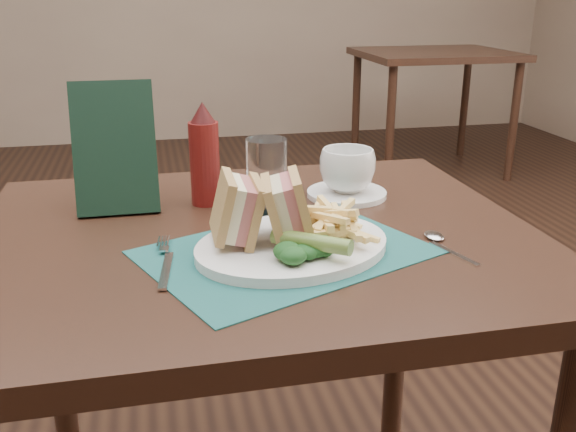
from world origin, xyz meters
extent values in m
plane|color=black|center=(0.00, 0.00, 0.00)|extent=(7.00, 7.00, 0.00)
plane|color=gray|center=(0.00, 3.50, 0.00)|extent=(6.00, 0.00, 6.00)
cube|color=#184F4C|center=(0.03, -0.60, 0.75)|extent=(0.48, 0.42, 0.00)
cylinder|color=#55732B|center=(0.05, -0.66, 0.79)|extent=(0.11, 0.10, 0.03)
cylinder|color=white|center=(0.20, -0.36, 0.76)|extent=(0.19, 0.19, 0.01)
imported|color=white|center=(0.20, -0.36, 0.80)|extent=(0.14, 0.14, 0.08)
cylinder|color=silver|center=(0.03, -0.41, 0.81)|extent=(0.09, 0.09, 0.13)
cube|color=black|center=(-0.22, -0.34, 0.86)|extent=(0.14, 0.09, 0.22)
camera|label=1|loc=(-0.16, -1.46, 1.13)|focal=40.00mm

